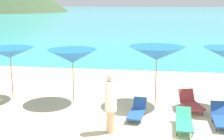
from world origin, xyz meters
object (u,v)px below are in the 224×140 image
(umbrella_4, at_px, (157,53))
(lounge_chair_9, at_px, (184,121))
(umbrella_3, at_px, (73,56))
(lounge_chair_7, at_px, (222,117))
(beachgoer_0, at_px, (111,102))
(umbrella_2, at_px, (10,53))
(lounge_chair_6, at_px, (137,111))
(lounge_chair_4, at_px, (191,102))

(umbrella_4, bearing_deg, lounge_chair_9, -67.83)
(umbrella_3, height_order, lounge_chair_9, umbrella_3)
(umbrella_3, bearing_deg, lounge_chair_7, -15.59)
(umbrella_3, xyz_separation_m, beachgoer_0, (1.99, -2.70, -0.94))
(umbrella_3, bearing_deg, umbrella_2, -179.27)
(lounge_chair_6, distance_m, lounge_chair_9, 1.77)
(lounge_chair_4, distance_m, beachgoer_0, 3.73)
(umbrella_2, bearing_deg, beachgoer_0, -29.74)
(lounge_chair_7, relative_size, lounge_chair_9, 0.98)
(beachgoer_0, bearing_deg, lounge_chair_9, 32.06)
(umbrella_3, height_order, beachgoer_0, umbrella_3)
(umbrella_4, xyz_separation_m, lounge_chair_4, (1.35, -0.47, -1.80))
(lounge_chair_6, xyz_separation_m, lounge_chair_7, (2.88, -0.24, 0.03))
(lounge_chair_9, distance_m, beachgoer_0, 2.51)
(lounge_chair_7, relative_size, beachgoer_0, 0.79)
(umbrella_3, height_order, lounge_chair_6, umbrella_3)
(lounge_chair_6, relative_size, lounge_chair_9, 0.96)
(umbrella_3, bearing_deg, lounge_chair_4, -3.12)
(lounge_chair_4, xyz_separation_m, lounge_chair_6, (-1.97, -1.07, -0.07))
(lounge_chair_6, height_order, lounge_chair_7, lounge_chair_7)
(umbrella_2, relative_size, beachgoer_0, 1.17)
(umbrella_4, height_order, lounge_chair_4, umbrella_4)
(lounge_chair_9, xyz_separation_m, beachgoer_0, (-2.33, -0.57, 0.73))
(umbrella_3, distance_m, lounge_chair_4, 5.00)
(umbrella_3, height_order, lounge_chair_4, umbrella_3)
(umbrella_4, bearing_deg, lounge_chair_6, -112.00)
(umbrella_4, distance_m, lounge_chair_4, 2.30)
(umbrella_3, distance_m, umbrella_4, 3.37)
(umbrella_4, xyz_separation_m, lounge_chair_7, (2.26, -1.78, -1.84))
(umbrella_3, xyz_separation_m, lounge_chair_7, (5.62, -1.57, -1.67))
(umbrella_3, distance_m, lounge_chair_6, 3.49)
(lounge_chair_6, bearing_deg, umbrella_2, 173.03)
(umbrella_2, height_order, umbrella_4, umbrella_4)
(lounge_chair_4, height_order, lounge_chair_6, lounge_chair_4)
(lounge_chair_4, height_order, lounge_chair_9, lounge_chair_4)
(lounge_chair_4, height_order, beachgoer_0, beachgoer_0)
(lounge_chair_4, relative_size, beachgoer_0, 0.76)
(umbrella_4, relative_size, lounge_chair_7, 1.60)
(umbrella_2, relative_size, lounge_chair_9, 1.47)
(umbrella_2, bearing_deg, lounge_chair_4, -1.72)
(umbrella_2, bearing_deg, lounge_chair_7, -10.47)
(umbrella_3, relative_size, beachgoer_0, 1.17)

